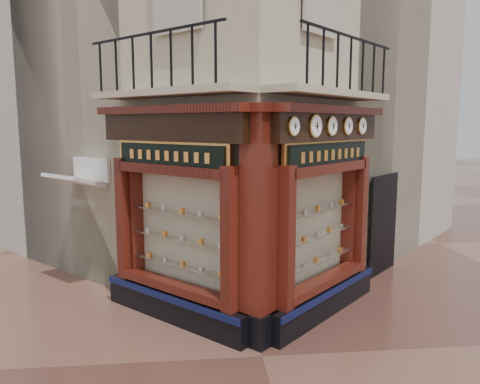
{
  "coord_description": "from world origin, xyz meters",
  "views": [
    {
      "loc": [
        -1.05,
        -6.9,
        3.65
      ],
      "look_at": [
        -0.15,
        2.0,
        2.36
      ],
      "focal_mm": 35.0,
      "sensor_mm": 36.0,
      "label": 1
    }
  ],
  "objects": [
    {
      "name": "ground",
      "position": [
        0.0,
        0.0,
        0.0
      ],
      "size": [
        80.0,
        80.0,
        0.0
      ],
      "primitive_type": "plane",
      "color": "#512F26",
      "rests_on": "ground"
    },
    {
      "name": "main_building",
      "position": [
        0.0,
        6.16,
        6.0
      ],
      "size": [
        11.31,
        11.31,
        12.0
      ],
      "primitive_type": "cube",
      "rotation": [
        0.0,
        0.0,
        0.79
      ],
      "color": "#C2B897",
      "rests_on": "ground"
    },
    {
      "name": "neighbour_left",
      "position": [
        -2.47,
        8.63,
        5.5
      ],
      "size": [
        11.31,
        11.31,
        11.0
      ],
      "primitive_type": "cube",
      "rotation": [
        0.0,
        0.0,
        0.79
      ],
      "color": "#B2AA9C",
      "rests_on": "ground"
    },
    {
      "name": "neighbour_right",
      "position": [
        2.47,
        8.63,
        5.5
      ],
      "size": [
        11.31,
        11.31,
        11.0
      ],
      "primitive_type": "cube",
      "rotation": [
        0.0,
        0.0,
        0.79
      ],
      "color": "#B2AA9C",
      "rests_on": "ground"
    },
    {
      "name": "shopfront_left",
      "position": [
        -1.41,
        1.57,
        1.98
      ],
      "size": [
        2.86,
        2.86,
        3.98
      ],
      "rotation": [
        0.0,
        0.0,
        2.36
      ],
      "color": "black",
      "rests_on": "ground"
    },
    {
      "name": "shopfront_right",
      "position": [
        1.41,
        1.57,
        1.98
      ],
      "size": [
        2.86,
        2.86,
        3.98
      ],
      "rotation": [
        0.0,
        0.0,
        0.79
      ],
      "color": "black",
      "rests_on": "ground"
    },
    {
      "name": "corner_pilaster",
      "position": [
        0.0,
        0.5,
        1.95
      ],
      "size": [
        0.85,
        0.85,
        3.98
      ],
      "rotation": [
        0.0,
        0.0,
        0.79
      ],
      "color": "black",
      "rests_on": "ground"
    },
    {
      "name": "balcony",
      "position": [
        0.0,
        1.49,
        4.22
      ],
      "size": [
        5.94,
        2.97,
        1.03
      ],
      "color": "#C2B897",
      "rests_on": "ground"
    },
    {
      "name": "clock_a",
      "position": [
        0.55,
        0.44,
        3.62
      ],
      "size": [
        0.25,
        0.25,
        0.31
      ],
      "rotation": [
        0.0,
        0.0,
        0.79
      ],
      "color": "gold",
      "rests_on": "ground"
    },
    {
      "name": "clock_b",
      "position": [
        1.02,
        0.92,
        3.62
      ],
      "size": [
        0.31,
        0.31,
        0.39
      ],
      "rotation": [
        0.0,
        0.0,
        0.79
      ],
      "color": "gold",
      "rests_on": "ground"
    },
    {
      "name": "clock_c",
      "position": [
        1.43,
        1.33,
        3.62
      ],
      "size": [
        0.28,
        0.28,
        0.35
      ],
      "rotation": [
        0.0,
        0.0,
        0.79
      ],
      "color": "gold",
      "rests_on": "ground"
    },
    {
      "name": "clock_d",
      "position": [
        1.88,
        1.77,
        3.62
      ],
      "size": [
        0.28,
        0.28,
        0.34
      ],
      "rotation": [
        0.0,
        0.0,
        0.79
      ],
      "color": "gold",
      "rests_on": "ground"
    },
    {
      "name": "clock_e",
      "position": [
        2.31,
        2.21,
        3.62
      ],
      "size": [
        0.28,
        0.28,
        0.34
      ],
      "rotation": [
        0.0,
        0.0,
        0.79
      ],
      "color": "gold",
      "rests_on": "ground"
    },
    {
      "name": "awning",
      "position": [
        -3.62,
        3.42,
        0.0
      ],
      "size": [
        1.46,
        1.46,
        0.3
      ],
      "primitive_type": null,
      "rotation": [
        0.3,
        0.0,
        2.36
      ],
      "color": "silver",
      "rests_on": "ground"
    },
    {
      "name": "signboard_left",
      "position": [
        -1.46,
        1.51,
        3.1
      ],
      "size": [
        2.05,
        2.05,
        0.55
      ],
      "rotation": [
        0.0,
        0.0,
        2.36
      ],
      "color": "#F0A146",
      "rests_on": "ground"
    },
    {
      "name": "signboard_right",
      "position": [
        1.46,
        1.51,
        3.1
      ],
      "size": [
        2.17,
        2.17,
        0.58
      ],
      "rotation": [
        0.0,
        0.0,
        0.79
      ],
      "color": "#F0A146",
      "rests_on": "ground"
    }
  ]
}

